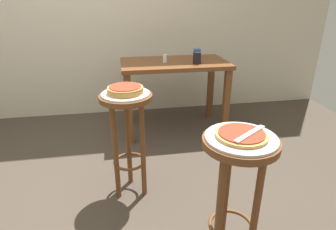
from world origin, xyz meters
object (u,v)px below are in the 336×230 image
cup_far_edge (197,54)px  condiment_shaker (165,58)px  stool_middle (128,125)px  cup_near_edge (197,58)px  pizza_server_knife (250,133)px  pizza_middle (125,90)px  dining_table (174,73)px  pizza_foreground (241,135)px  serving_plate_foreground (241,138)px  serving_plate_middle (126,94)px  stool_foreground (236,179)px

cup_far_edge → condiment_shaker: size_ratio=1.30×
stool_middle → cup_near_edge: (0.72, 0.88, 0.25)m
stool_middle → cup_far_edge: cup_far_edge is taller
stool_middle → pizza_server_knife: bearing=-54.6°
pizza_middle → pizza_server_knife: size_ratio=1.06×
dining_table → stool_middle: bearing=-117.1°
pizza_server_knife → pizza_middle: bearing=91.0°
stool_middle → pizza_foreground: bearing=-55.5°
dining_table → cup_near_edge: bearing=-34.0°
pizza_foreground → pizza_middle: pizza_middle is taller
pizza_foreground → cup_far_edge: size_ratio=2.28×
serving_plate_foreground → dining_table: 1.73m
pizza_middle → cup_near_edge: bearing=50.9°
pizza_foreground → serving_plate_middle: 0.86m
pizza_foreground → stool_middle: 0.89m
condiment_shaker → pizza_server_knife: (0.10, -1.72, 0.01)m
serving_plate_middle → pizza_server_knife: pizza_server_knife is taller
cup_far_edge → pizza_server_knife: bearing=-98.2°
stool_middle → pizza_server_knife: (0.52, -0.73, 0.25)m
pizza_foreground → pizza_server_knife: bearing=-33.7°
dining_table → cup_far_edge: size_ratio=10.45×
serving_plate_middle → cup_near_edge: 1.14m
stool_middle → condiment_shaker: bearing=67.0°
pizza_foreground → dining_table: size_ratio=0.22×
serving_plate_middle → pizza_server_knife: 0.89m
cup_far_edge → pizza_server_knife: cup_far_edge is taller
stool_foreground → serving_plate_middle: bearing=124.5°
stool_middle → pizza_server_knife: pizza_server_knife is taller
stool_middle → stool_foreground: bearing=-55.5°
pizza_foreground → serving_plate_middle: (-0.49, 0.71, -0.02)m
cup_near_edge → stool_middle: bearing=-129.1°
serving_plate_middle → condiment_shaker: condiment_shaker is taller
stool_middle → condiment_shaker: size_ratio=9.59×
pizza_middle → condiment_shaker: 1.08m
stool_foreground → stool_middle: (-0.49, 0.71, 0.00)m
stool_middle → pizza_middle: pizza_middle is taller
stool_middle → dining_table: bearing=62.9°
stool_foreground → dining_table: (0.03, 1.72, 0.07)m
serving_plate_middle → cup_near_edge: cup_near_edge is taller
pizza_foreground → pizza_middle: bearing=124.5°
dining_table → condiment_shaker: condiment_shaker is taller
stool_foreground → serving_plate_foreground: size_ratio=2.33×
serving_plate_foreground → dining_table: bearing=88.9°
pizza_middle → stool_foreground: bearing=-55.5°
pizza_foreground → pizza_server_knife: 0.04m
serving_plate_foreground → pizza_server_knife: bearing=-33.7°
serving_plate_middle → cup_near_edge: (0.72, 0.88, 0.03)m
stool_foreground → pizza_server_knife: bearing=-33.7°
pizza_foreground → dining_table: pizza_foreground is taller
serving_plate_foreground → pizza_middle: pizza_middle is taller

